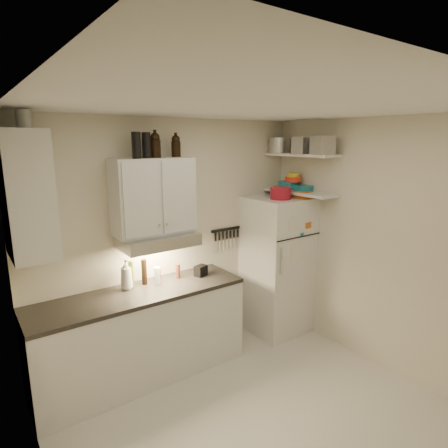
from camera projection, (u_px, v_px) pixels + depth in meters
floor at (261, 423)px, 3.21m from camera, size 3.20×3.00×0.02m
ceiling at (269, 105)px, 2.64m from camera, size 3.20×3.00×0.02m
back_wall at (173, 239)px, 4.13m from camera, size 3.20×0.02×2.60m
left_wall at (41, 343)px, 2.01m from camera, size 0.02×3.00×2.60m
right_wall at (382, 246)px, 3.84m from camera, size 0.02×3.00×2.60m
base_cabinet at (142, 337)px, 3.75m from camera, size 2.10×0.60×0.88m
countertop at (140, 294)px, 3.65m from camera, size 2.10×0.62×0.04m
upper_cabinet at (153, 196)px, 3.70m from camera, size 0.80×0.33×0.75m
side_cabinet at (27, 195)px, 2.92m from camera, size 0.33×0.55×1.00m
range_hood at (158, 240)px, 3.74m from camera, size 0.76×0.46×0.12m
fridge at (277, 265)px, 4.66m from camera, size 0.70×0.68×1.70m
shelf_hi at (301, 155)px, 4.37m from camera, size 0.30×0.95×0.03m
shelf_lo at (299, 192)px, 4.47m from camera, size 0.30×0.95×0.03m
knife_strip at (226, 229)px, 4.50m from camera, size 0.42×0.02×0.03m
dutch_oven at (281, 193)px, 4.32m from camera, size 0.28×0.28×0.14m
book_stack at (302, 195)px, 4.41m from camera, size 0.21×0.25×0.08m
spice_jar at (283, 195)px, 4.37m from camera, size 0.06×0.06×0.09m
stock_pot at (279, 145)px, 4.60m from camera, size 0.29×0.29×0.18m
tin_a at (302, 145)px, 4.23m from camera, size 0.20×0.18×0.19m
tin_b at (323, 145)px, 4.03m from camera, size 0.23×0.23×0.20m
bowl_teal at (288, 185)px, 4.62m from camera, size 0.25×0.25×0.10m
bowl_orange at (293, 179)px, 4.55m from camera, size 0.20×0.20×0.06m
bowl_yellow at (293, 175)px, 4.54m from camera, size 0.16×0.16×0.05m
plates at (303, 188)px, 4.51m from camera, size 0.29×0.29×0.06m
growler_a at (155, 145)px, 3.62m from camera, size 0.11×0.11×0.25m
growler_b at (176, 146)px, 3.78m from camera, size 0.12×0.12×0.22m
thermos_a at (146, 145)px, 3.55m from camera, size 0.08×0.08×0.24m
thermos_b at (136, 145)px, 3.44m from camera, size 0.09×0.09×0.24m
side_jar at (23, 119)px, 2.82m from camera, size 0.13×0.13×0.14m
soap_bottle at (126, 273)px, 3.68m from camera, size 0.16×0.16×0.34m
pepper_mill at (178, 271)px, 4.00m from camera, size 0.05×0.05×0.15m
oil_bottle at (131, 275)px, 3.73m from camera, size 0.06×0.06×0.28m
vinegar_bottle at (144, 272)px, 3.82m from camera, size 0.07×0.07×0.27m
clear_bottle at (157, 276)px, 3.82m from camera, size 0.08×0.08×0.18m
red_jar at (158, 275)px, 3.92m from camera, size 0.08×0.08×0.13m
caddy at (201, 271)px, 4.08m from camera, size 0.16×0.13×0.11m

